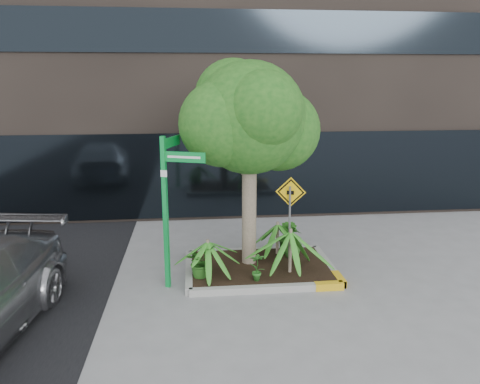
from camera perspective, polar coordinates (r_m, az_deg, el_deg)
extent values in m
plane|color=gray|center=(10.52, 1.54, -10.31)|extent=(80.00, 80.00, 0.00)
cube|color=#9E9E99|center=(11.80, 1.61, -7.20)|extent=(3.20, 0.15, 0.15)
cube|color=#9E9E99|center=(9.80, 3.35, -11.73)|extent=(3.20, 0.15, 0.15)
cube|color=#9E9E99|center=(10.69, -6.24, -9.56)|extent=(0.15, 2.20, 0.15)
cube|color=#9E9E99|center=(11.13, 10.67, -8.77)|extent=(0.15, 2.20, 0.15)
cube|color=gold|center=(10.08, 10.81, -11.21)|extent=(0.60, 0.17, 0.15)
cube|color=black|center=(10.77, 2.40, -9.03)|extent=(3.05, 2.05, 0.06)
cylinder|color=gray|center=(10.50, 1.13, -1.52)|extent=(0.33, 0.33, 3.05)
cylinder|color=gray|center=(10.28, 1.72, 4.51)|extent=(0.58, 0.16, 0.99)
sphere|color=#1B5518|center=(10.17, 1.18, 9.03)|extent=(2.44, 2.44, 2.44)
sphere|color=#1B5518|center=(10.61, 4.81, 7.52)|extent=(1.83, 1.83, 1.83)
sphere|color=#1B5518|center=(9.92, -2.20, 8.32)|extent=(1.83, 1.83, 1.83)
sphere|color=#1B5518|center=(9.59, 2.87, 9.96)|extent=(1.63, 1.63, 1.63)
sphere|color=#1B5518|center=(10.62, -0.82, 11.42)|extent=(1.73, 1.73, 1.73)
cylinder|color=gray|center=(10.27, 6.15, -7.12)|extent=(0.07, 0.07, 0.99)
cylinder|color=gray|center=(10.15, -3.94, -7.91)|extent=(0.07, 0.07, 0.79)
cylinder|color=gray|center=(11.32, 4.59, -5.59)|extent=(0.07, 0.07, 0.80)
imported|color=#255D1A|center=(10.08, -4.87, -8.43)|extent=(0.86, 0.86, 0.68)
imported|color=#275F1C|center=(11.18, 6.41, -5.89)|extent=(0.63, 0.63, 0.80)
imported|color=#276A20|center=(9.88, 2.12, -9.03)|extent=(0.33, 0.33, 0.63)
imported|color=#29671D|center=(11.39, 5.84, -5.38)|extent=(0.66, 0.66, 0.85)
cube|color=#0E9E3F|center=(9.63, -9.07, -2.69)|extent=(0.12, 0.12, 3.18)
cube|color=#0E9E3F|center=(9.20, -6.87, 4.25)|extent=(0.84, 0.34, 0.20)
cube|color=#0E9E3F|center=(9.73, -8.37, 6.06)|extent=(0.34, 0.84, 0.20)
cube|color=white|center=(9.19, -6.87, 4.23)|extent=(0.64, 0.24, 0.05)
cube|color=white|center=(9.73, -8.47, 6.05)|extent=(0.24, 0.64, 0.05)
cube|color=white|center=(9.38, -9.28, 2.23)|extent=(0.13, 0.05, 0.14)
cylinder|color=slate|center=(10.23, 6.06, -4.40)|extent=(0.13, 0.31, 1.92)
cube|color=yellow|center=(9.99, 6.20, 0.00)|extent=(0.62, 0.20, 0.65)
cube|color=black|center=(9.98, 6.21, -0.01)|extent=(0.55, 0.17, 0.57)
cube|color=yellow|center=(9.98, 6.22, -0.02)|extent=(0.47, 0.14, 0.49)
cube|color=black|center=(9.97, 6.16, -0.08)|extent=(0.15, 0.05, 0.09)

